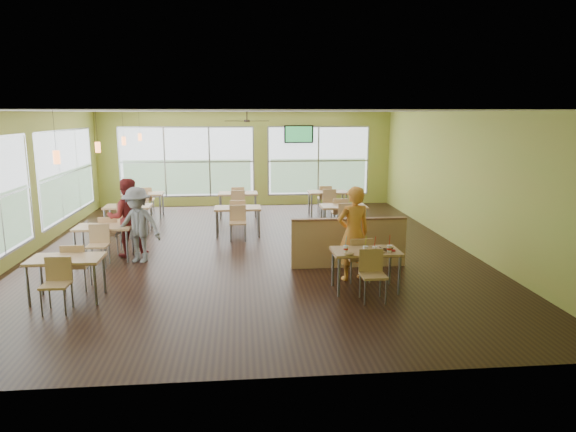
{
  "coord_description": "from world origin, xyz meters",
  "views": [
    {
      "loc": [
        -0.22,
        -11.71,
        3.16
      ],
      "look_at": [
        0.74,
        -1.48,
        1.09
      ],
      "focal_mm": 32.0,
      "sensor_mm": 36.0,
      "label": 1
    }
  ],
  "objects_px": {
    "half_wall_divider": "(349,242)",
    "main_table": "(366,257)",
    "man_plaid": "(353,234)",
    "food_basket": "(386,248)"
  },
  "relations": [
    {
      "from": "main_table",
      "to": "half_wall_divider",
      "type": "bearing_deg",
      "value": 90.0
    },
    {
      "from": "main_table",
      "to": "half_wall_divider",
      "type": "distance_m",
      "value": 1.45
    },
    {
      "from": "man_plaid",
      "to": "food_basket",
      "type": "xyz_separation_m",
      "value": [
        0.47,
        -0.62,
        -0.13
      ]
    },
    {
      "from": "half_wall_divider",
      "to": "man_plaid",
      "type": "xyz_separation_m",
      "value": [
        -0.1,
        -0.83,
        0.39
      ]
    },
    {
      "from": "half_wall_divider",
      "to": "main_table",
      "type": "bearing_deg",
      "value": -90.0
    },
    {
      "from": "half_wall_divider",
      "to": "man_plaid",
      "type": "distance_m",
      "value": 0.92
    },
    {
      "from": "food_basket",
      "to": "half_wall_divider",
      "type": "bearing_deg",
      "value": 104.45
    },
    {
      "from": "main_table",
      "to": "man_plaid",
      "type": "height_order",
      "value": "man_plaid"
    },
    {
      "from": "man_plaid",
      "to": "food_basket",
      "type": "height_order",
      "value": "man_plaid"
    },
    {
      "from": "man_plaid",
      "to": "food_basket",
      "type": "bearing_deg",
      "value": 113.96
    }
  ]
}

